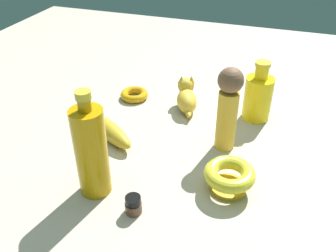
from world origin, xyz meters
TOP-DOWN VIEW (x-y plane):
  - ground at (0.00, 0.00)m, footprint 2.00×2.00m
  - bowl at (-0.12, -0.18)m, footprint 0.11×0.11m
  - nail_polish_jar at (-0.25, -0.01)m, footprint 0.03×0.03m
  - bottle_short at (0.19, -0.20)m, footprint 0.08×0.08m
  - bottle_tall at (-0.21, 0.09)m, footprint 0.07×0.07m
  - banana at (-0.03, 0.15)m, footprint 0.14×0.19m
  - cat_figurine at (0.18, 0.00)m, footprint 0.13×0.09m
  - person_figure_adult at (0.03, -0.14)m, footprint 0.07×0.07m
  - bangle at (0.19, 0.17)m, footprint 0.09×0.09m

SIDE VIEW (x-z plane):
  - ground at x=0.00m, z-range 0.00..0.00m
  - bangle at x=0.19m, z-range 0.00..0.02m
  - nail_polish_jar at x=-0.25m, z-range 0.00..0.04m
  - banana at x=-0.03m, z-range 0.00..0.05m
  - bowl at x=-0.12m, z-range 0.01..0.07m
  - cat_figurine at x=0.18m, z-range -0.01..0.08m
  - bottle_short at x=0.19m, z-range -0.02..0.15m
  - bottle_tall at x=-0.21m, z-range -0.02..0.23m
  - person_figure_adult at x=0.03m, z-range 0.01..0.23m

